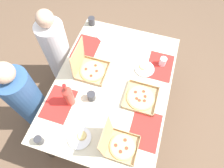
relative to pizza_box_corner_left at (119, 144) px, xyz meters
The scene contains 20 objects.
ground_plane 0.99m from the pizza_box_corner_left, 23.02° to the left, with size 6.00×6.00×0.00m, color brown.
dining_table 0.63m from the pizza_box_corner_left, 23.02° to the left, with size 1.60×1.14×0.73m.
placemat_near_left 0.28m from the pizza_box_corner_left, 41.90° to the right, with size 0.36×0.26×0.00m, color red.
placemat_near_right 0.94m from the pizza_box_corner_left, 11.18° to the right, with size 0.36×0.26×0.00m, color red.
placemat_far_left 0.69m from the pizza_box_corner_left, 72.90° to the left, with size 0.36×0.26×0.00m, color red.
placemat_far_right 1.13m from the pizza_box_corner_left, 35.61° to the left, with size 0.36×0.26×0.00m, color red.
pizza_box_corner_left is the anchor object (origin of this frame).
pizza_box_corner_right 0.82m from the pizza_box_corner_left, 38.22° to the left, with size 0.30×0.30×0.34m.
pizza_box_edge_far 0.50m from the pizza_box_corner_left, ahead, with size 0.31×0.31×0.04m.
plate_middle 0.84m from the pizza_box_corner_left, ahead, with size 0.21×0.21×0.03m.
plate_far_left 0.35m from the pizza_box_corner_left, 96.23° to the left, with size 0.21×0.21×0.03m.
soda_bottle 0.62m from the pizza_box_corner_left, 65.09° to the left, with size 0.09×0.09×0.32m.
cup_spare 1.48m from the pizza_box_corner_left, 29.29° to the left, with size 0.08×0.08×0.10m, color #333338.
cup_dark 0.98m from the pizza_box_corner_left, 11.66° to the right, with size 0.07×0.07×0.10m, color silver.
cup_clear_right 0.68m from the pizza_box_corner_left, 104.45° to the left, with size 0.07×0.07×0.09m, color #333338.
cup_clear_left 0.52m from the pizza_box_corner_left, 47.01° to the left, with size 0.08×0.08×0.09m, color #333338.
fork_by_near_right 1.23m from the pizza_box_corner_left, 27.04° to the left, with size 0.19×0.02×0.01m, color #B7B7BC.
knife_by_far_right 1.19m from the pizza_box_corner_left, ahead, with size 0.21×0.02×0.01m, color #B7B7BC.
diner_left_seat 1.12m from the pizza_box_corner_left, 79.26° to the left, with size 0.32×0.32×1.18m.
diner_right_seat 1.44m from the pizza_box_corner_left, 49.26° to the left, with size 0.32×0.32×1.14m.
Camera 1 is at (-0.94, -0.29, 2.46)m, focal length 31.69 mm.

